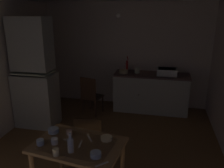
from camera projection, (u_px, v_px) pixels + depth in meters
ground_plane at (106, 143)px, 4.21m from camera, size 5.00×5.00×0.00m
wall_back at (126, 55)px, 5.75m from camera, size 4.07×0.10×2.49m
hutch_cabinet at (35, 77)px, 4.62m from camera, size 0.81×0.51×2.19m
counter_cabinet at (151, 92)px, 5.51m from camera, size 1.72×0.64×0.89m
sink_basin at (167, 72)px, 5.28m from camera, size 0.44×0.34×0.15m
hand_pump at (127, 65)px, 5.48m from camera, size 0.05×0.27×0.39m
mixing_bowl_counter at (123, 72)px, 5.45m from camera, size 0.21×0.21×0.08m
stoneware_crock at (137, 71)px, 5.44m from camera, size 0.12×0.12×0.12m
dining_table at (79, 152)px, 2.83m from camera, size 1.14×0.85×0.78m
chair_far_side at (90, 140)px, 3.44m from camera, size 0.45×0.45×0.87m
chair_by_counter at (91, 95)px, 5.26m from camera, size 0.48×0.48×0.90m
serving_bowl_wide at (53, 130)px, 3.04m from camera, size 0.14×0.14×0.06m
soup_bowl_small at (107, 138)px, 2.87m from camera, size 0.14×0.14×0.04m
sauce_dish at (96, 155)px, 2.53m from camera, size 0.12×0.12×0.06m
teacup_cream at (69, 132)px, 2.99m from camera, size 0.08×0.08×0.06m
mug_dark at (56, 152)px, 2.55m from camera, size 0.07×0.07×0.08m
teacup_mint at (54, 141)px, 2.78m from camera, size 0.08×0.08×0.07m
mug_tall at (40, 142)px, 2.76m from camera, size 0.09×0.09×0.07m
glass_bottle at (71, 145)px, 2.60m from camera, size 0.07×0.07×0.23m
table_knife at (89, 138)px, 2.91m from camera, size 0.12×0.15×0.00m
teaspoon_near_bowl at (102, 164)px, 2.41m from camera, size 0.13×0.12×0.00m
teaspoon_by_cup at (80, 144)px, 2.78m from camera, size 0.04×0.16×0.00m
serving_spoon at (68, 141)px, 2.84m from camera, size 0.15×0.08×0.00m
pendant_bulb at (118, 16)px, 3.65m from camera, size 0.08×0.08×0.08m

